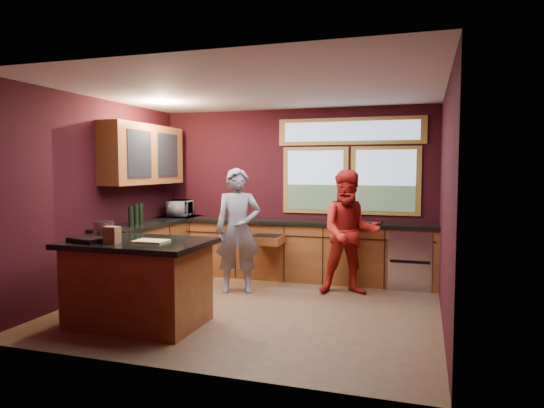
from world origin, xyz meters
The scene contains 14 objects.
floor centered at (0.00, 0.00, 0.00)m, with size 4.50×4.50×0.00m, color brown.
room_shell centered at (-0.60, 0.32, 1.80)m, with size 4.52×4.02×2.71m.
back_counter centered at (0.20, 1.70, 0.46)m, with size 4.50×0.64×0.93m.
left_counter centered at (-1.95, 0.85, 0.47)m, with size 0.64×2.30×0.93m.
island centered at (-0.99, -1.01, 0.48)m, with size 1.55×1.05×0.95m.
person_grey centered at (-0.46, 0.67, 0.87)m, with size 0.64×0.42×1.74m, color slate.
person_red centered at (1.05, 1.02, 0.86)m, with size 0.84×0.65×1.72m, color #A51A13.
microwave centered at (-1.92, 1.70, 1.07)m, with size 0.49×0.33×0.27m, color #999999.
potted_plant centered at (0.81, 1.75, 1.09)m, with size 0.29×0.25×0.33m, color #999999.
paper_towel centered at (0.77, 1.70, 1.07)m, with size 0.12×0.12×0.28m, color silver.
cutting_board centered at (-0.79, -1.06, 0.95)m, with size 0.35×0.25×0.02m, color tan.
stock_pot centered at (-1.54, -0.86, 1.03)m, with size 0.24×0.24×0.18m, color #ADADB2.
paper_bag centered at (-1.14, -1.26, 1.03)m, with size 0.15×0.12×0.18m, color brown.
black_tray centered at (-1.44, -1.26, 0.97)m, with size 0.40×0.28×0.05m, color black.
Camera 1 is at (2.03, -5.63, 1.75)m, focal length 32.00 mm.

